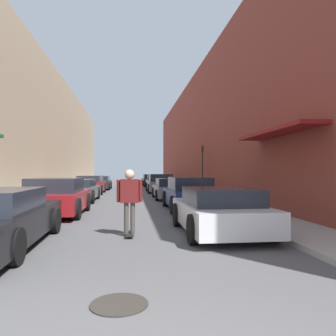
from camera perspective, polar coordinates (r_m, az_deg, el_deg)
The scene contains 18 objects.
ground at distance 21.68m, azimuth -7.05°, elevation -4.82°, with size 110.20×110.20×0.00m, color #515154.
curb_strip_left at distance 27.08m, azimuth -16.54°, elevation -3.82°, with size 1.80×50.09×0.12m.
curb_strip_right at distance 27.02m, azimuth 2.63°, elevation -3.85°, with size 1.80×50.09×0.12m.
building_row_left at distance 27.85m, azimuth -22.43°, elevation 5.82°, with size 4.90×50.09×9.37m.
building_row_right at distance 27.77m, azimuth 8.58°, elevation 6.05°, with size 4.90×50.09×9.61m.
parked_car_left_1 at distance 12.60m, azimuth -18.83°, elevation -4.85°, with size 2.04×4.06×1.36m.
parked_car_left_2 at distance 18.10m, azimuth -15.36°, elevation -3.77°, with size 1.96×4.58×1.18m.
parked_car_left_3 at distance 24.05m, azimuth -13.33°, elevation -2.87°, with size 1.90×4.52×1.29m.
parked_car_left_4 at distance 29.51m, azimuth -11.77°, elevation -2.54°, with size 1.93×4.18×1.20m.
parked_car_right_0 at distance 8.61m, azimuth 8.95°, elevation -7.38°, with size 2.04×3.95×1.18m.
parked_car_right_1 at distance 13.63m, azimuth 3.62°, elevation -4.56°, with size 1.85×4.55×1.36m.
parked_car_right_2 at distance 19.10m, azimuth 0.62°, elevation -3.65°, with size 2.07×4.27×1.19m.
parked_car_right_3 at distance 24.98m, azimuth -1.38°, elevation -2.72°, with size 2.02×4.57×1.40m.
parked_car_right_4 at distance 31.04m, azimuth -2.16°, elevation -2.41°, with size 1.94×4.84×1.27m.
parked_car_right_5 at distance 36.57m, azimuth -2.95°, elevation -2.13°, with size 2.06×4.29×1.28m.
skateboarder at distance 8.16m, azimuth -6.72°, elevation -4.73°, with size 0.63×0.78×1.65m.
manhole_cover at distance 4.29m, azimuth -8.52°, elevation -22.41°, with size 0.70×0.70×0.02m.
traffic_light at distance 21.80m, azimuth 6.01°, elevation 0.78°, with size 0.16×0.22×3.21m.
Camera 1 is at (0.16, -1.58, 1.61)m, focal length 35.00 mm.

